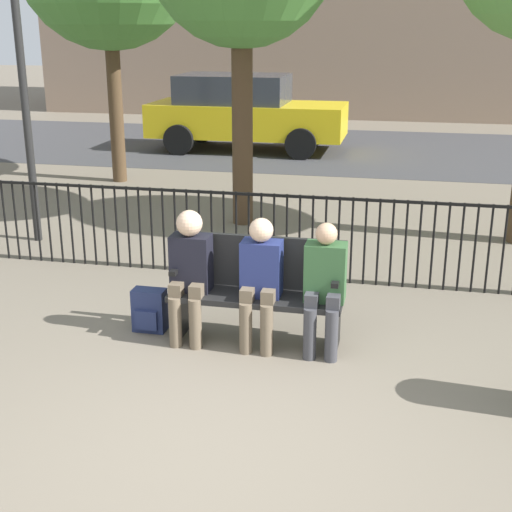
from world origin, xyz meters
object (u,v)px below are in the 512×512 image
at_px(lamp_post, 17,19).
at_px(parked_car_0, 244,111).
at_px(park_bench, 258,287).
at_px(seated_person_1, 260,276).
at_px(seated_person_2, 324,282).
at_px(seated_person_0, 190,268).
at_px(backpack, 149,311).

bearing_deg(lamp_post, parked_car_0, 81.51).
relative_size(park_bench, lamp_post, 0.36).
bearing_deg(parked_car_0, seated_person_1, -76.17).
relative_size(lamp_post, parked_car_0, 1.00).
relative_size(seated_person_1, seated_person_2, 1.01).
distance_m(seated_person_0, lamp_post, 4.30).
distance_m(seated_person_0, backpack, 0.64).
xyz_separation_m(backpack, parked_car_0, (-1.34, 9.60, 0.65)).
relative_size(park_bench, backpack, 3.79).
bearing_deg(lamp_post, backpack, -44.92).
xyz_separation_m(backpack, lamp_post, (-2.41, 2.41, 2.53)).
height_order(seated_person_1, backpack, seated_person_1).
relative_size(seated_person_1, parked_car_0, 0.27).
relative_size(seated_person_0, seated_person_2, 1.04).
distance_m(park_bench, seated_person_1, 0.21).
bearing_deg(seated_person_0, lamp_post, 138.62).
bearing_deg(parked_car_0, backpack, -82.06).
bearing_deg(lamp_post, seated_person_0, -41.38).
height_order(seated_person_0, seated_person_2, seated_person_0).
xyz_separation_m(park_bench, seated_person_2, (0.59, -0.13, 0.14)).
distance_m(seated_person_1, parked_car_0, 9.99).
bearing_deg(backpack, parked_car_0, 97.94).
relative_size(seated_person_2, lamp_post, 0.27).
bearing_deg(seated_person_1, lamp_post, 144.14).
distance_m(park_bench, parked_car_0, 9.85).
xyz_separation_m(seated_person_0, backpack, (-0.42, 0.09, -0.47)).
xyz_separation_m(seated_person_2, backpack, (-1.59, 0.10, -0.43)).
height_order(seated_person_2, lamp_post, lamp_post).
distance_m(seated_person_1, seated_person_2, 0.55).
height_order(seated_person_1, parked_car_0, parked_car_0).
xyz_separation_m(seated_person_2, lamp_post, (-4.01, 2.50, 2.10)).
bearing_deg(lamp_post, seated_person_2, -31.98).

